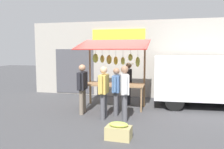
{
  "coord_description": "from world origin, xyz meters",
  "views": [
    {
      "loc": [
        -1.89,
        7.93,
        2.09
      ],
      "look_at": [
        0.0,
        0.3,
        1.25
      ],
      "focal_mm": 36.36,
      "sensor_mm": 36.0,
      "label": 1
    }
  ],
  "objects": [
    {
      "name": "ground_plane",
      "position": [
        0.0,
        0.0,
        0.0
      ],
      "size": [
        40.0,
        40.0,
        0.0
      ],
      "primitive_type": "plane",
      "color": "#424244"
    },
    {
      "name": "street_backdrop",
      "position": [
        0.05,
        -2.2,
        1.7
      ],
      "size": [
        9.0,
        0.3,
        3.4
      ],
      "color": "#9E998E",
      "rests_on": "ground"
    },
    {
      "name": "market_stall",
      "position": [
        0.02,
        -0.06,
        1.56
      ],
      "size": [
        2.5,
        1.46,
        2.5
      ],
      "color": "olive",
      "rests_on": "ground"
    },
    {
      "name": "vendor_with_sunhat",
      "position": [
        -0.41,
        -0.75,
        0.95
      ],
      "size": [
        0.42,
        0.68,
        1.61
      ],
      "rotation": [
        0.0,
        0.0,
        1.79
      ],
      "color": "#232328",
      "rests_on": "ground"
    },
    {
      "name": "shopper_in_striped_shirt",
      "position": [
        -0.67,
        1.44,
        0.95
      ],
      "size": [
        0.35,
        0.68,
        1.65
      ],
      "rotation": [
        0.0,
        0.0,
        -1.29
      ],
      "color": "#4C4C51",
      "rests_on": "ground"
    },
    {
      "name": "shopper_with_shopping_bag",
      "position": [
        0.82,
        1.03,
        0.95
      ],
      "size": [
        0.25,
        0.7,
        1.64
      ],
      "rotation": [
        0.0,
        0.0,
        -1.51
      ],
      "color": "#726656",
      "rests_on": "ground"
    },
    {
      "name": "shopper_in_grey_tee",
      "position": [
        -0.3,
        0.92,
        0.87
      ],
      "size": [
        0.25,
        0.67,
        1.53
      ],
      "rotation": [
        0.0,
        0.0,
        -1.51
      ],
      "color": "#4C4C51",
      "rests_on": "ground"
    },
    {
      "name": "shopper_with_ponytail",
      "position": [
        -0.02,
        1.42,
        0.93
      ],
      "size": [
        0.23,
        0.69,
        1.61
      ],
      "rotation": [
        0.0,
        0.0,
        -1.55
      ],
      "color": "#4C4C51",
      "rests_on": "ground"
    },
    {
      "name": "parked_van",
      "position": [
        -3.43,
        -0.99,
        1.12
      ],
      "size": [
        4.5,
        2.09,
        1.88
      ],
      "rotation": [
        0.0,
        0.0,
        0.06
      ],
      "color": "silver",
      "rests_on": "ground"
    },
    {
      "name": "produce_crate_near",
      "position": [
        -0.8,
        2.89,
        0.19
      ],
      "size": [
        0.61,
        0.39,
        0.42
      ],
      "color": "tan",
      "rests_on": "ground"
    }
  ]
}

